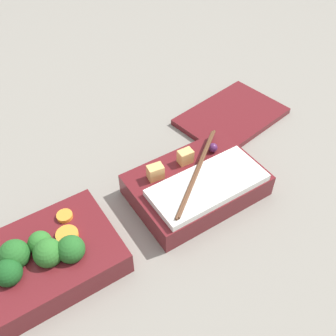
# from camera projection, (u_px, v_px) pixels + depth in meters

# --- Properties ---
(ground_plane) EXTENTS (3.00, 3.00, 0.00)m
(ground_plane) POSITION_uv_depth(u_px,v_px,m) (129.00, 227.00, 0.63)
(ground_plane) COLOR gray
(bento_tray_vegetable) EXTENTS (0.22, 0.15, 0.07)m
(bento_tray_vegetable) POSITION_uv_depth(u_px,v_px,m) (40.00, 261.00, 0.56)
(bento_tray_vegetable) COLOR maroon
(bento_tray_vegetable) RESTS_ON ground_plane
(bento_tray_rice) EXTENTS (0.22, 0.15, 0.07)m
(bento_tray_rice) POSITION_uv_depth(u_px,v_px,m) (197.00, 184.00, 0.66)
(bento_tray_rice) COLOR maroon
(bento_tray_rice) RESTS_ON ground_plane
(bento_lid) EXTENTS (0.23, 0.18, 0.01)m
(bento_lid) POSITION_uv_depth(u_px,v_px,m) (231.00, 116.00, 0.82)
(bento_lid) COLOR maroon
(bento_lid) RESTS_ON ground_plane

